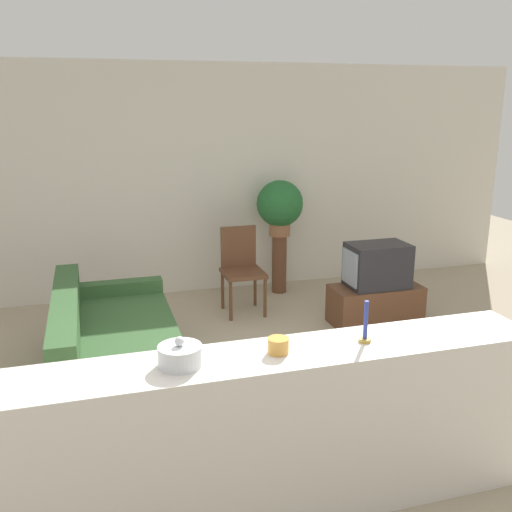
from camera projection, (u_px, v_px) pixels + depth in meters
ground_plane at (251, 448)px, 3.84m from camera, size 14.00×14.00×0.00m
wall_back at (170, 182)px, 6.66m from camera, size 9.00×0.06×2.70m
couch at (113, 350)px, 4.70m from camera, size 0.97×1.97×0.77m
tv_stand at (375, 304)px, 5.98m from camera, size 0.94×0.44×0.40m
television at (377, 265)px, 5.86m from camera, size 0.63×0.40×0.45m
wooden_chair at (241, 265)px, 6.24m from camera, size 0.44×0.44×0.94m
plant_stand at (279, 264)px, 6.91m from camera, size 0.18×0.18×0.71m
potted_plant at (280, 205)px, 6.72m from camera, size 0.55×0.55×0.66m
foreground_counter at (281, 432)px, 3.16m from camera, size 2.97×0.44×0.97m
decorative_bowl at (180, 355)px, 2.87m from camera, size 0.23×0.23×0.16m
candle_jar at (278, 346)px, 3.01m from camera, size 0.11×0.11×0.08m
candlestick at (365, 329)px, 3.14m from camera, size 0.07×0.07×0.24m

